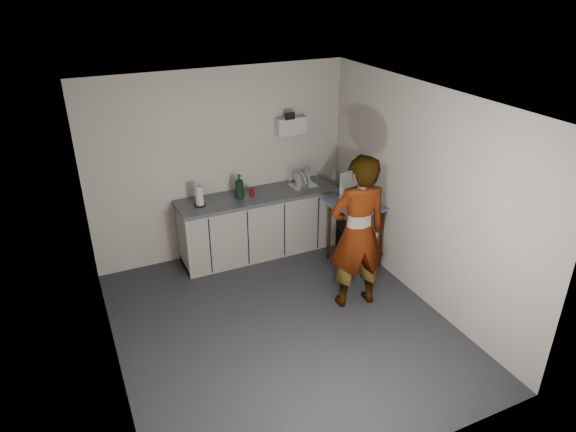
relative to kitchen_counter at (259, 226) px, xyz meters
name	(u,v)px	position (x,y,z in m)	size (l,w,h in m)	color
ground	(283,326)	(-0.40, -1.70, -0.43)	(4.00, 4.00, 0.00)	#2D2C32
wall_back	(222,165)	(-0.40, 0.29, 0.87)	(3.60, 0.02, 2.60)	beige
wall_right	(421,197)	(1.39, -1.70, 0.87)	(0.02, 4.00, 2.60)	beige
wall_left	(103,264)	(-2.19, -1.70, 0.87)	(0.02, 4.00, 2.60)	beige
ceiling	(281,102)	(-0.40, -1.70, 2.17)	(3.60, 4.00, 0.01)	white
kitchen_counter	(259,226)	(0.00, 0.00, 0.00)	(2.24, 0.62, 0.91)	black
wall_shelf	(291,126)	(0.60, 0.22, 1.32)	(0.42, 0.18, 0.37)	silver
side_table	(356,211)	(1.10, -0.80, 0.35)	(0.74, 0.74, 0.89)	#3A1A0D
standing_man	(358,233)	(0.59, -1.62, 0.53)	(0.70, 0.46, 1.91)	#B2A593
soap_bottle	(239,186)	(-0.26, 0.00, 0.65)	(0.13, 0.13, 0.34)	black
soda_can	(252,192)	(-0.09, -0.01, 0.54)	(0.06, 0.06, 0.11)	red
dark_bottle	(241,188)	(-0.23, 0.03, 0.60)	(0.07, 0.07, 0.24)	black
paper_towel	(199,196)	(-0.82, -0.02, 0.61)	(0.15, 0.15, 0.27)	black
dish_rack	(303,183)	(0.69, -0.01, 0.54)	(0.36, 0.27, 0.25)	white
bakery_box	(354,197)	(1.06, -0.78, 0.56)	(0.34, 0.35, 0.42)	silver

